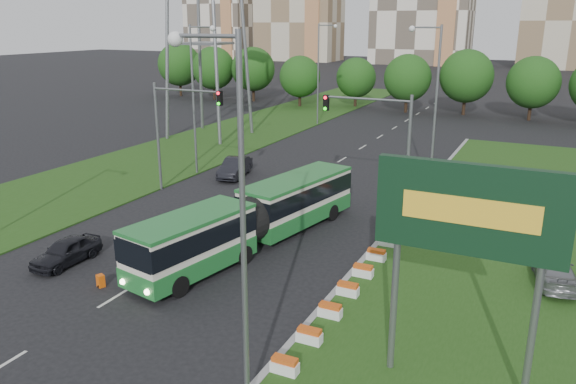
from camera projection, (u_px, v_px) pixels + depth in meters
The scene contains 18 objects.
ground at pixel (237, 261), 29.80m from camera, with size 360.00×360.00×0.00m, color black.
grass_median at pixel (512, 248), 31.29m from camera, with size 14.00×60.00×0.15m, color #214714.
median_kerb at pixel (390, 229), 34.17m from camera, with size 0.30×60.00×0.18m, color #949494.
left_verge at pixel (211, 143), 58.81m from camera, with size 12.00×110.00×0.10m, color #214714.
lane_markings at pixel (326, 169), 48.29m from camera, with size 0.20×100.00×0.01m, color silver, non-canonical shape.
flower_planters at pixel (370, 262), 28.53m from camera, with size 1.10×20.30×0.60m, color white, non-canonical shape.
billboard at pixel (469, 220), 17.76m from camera, with size 6.00×0.37×8.00m.
traffic_mast_median at pixel (383, 136), 34.89m from camera, with size 5.76×0.32×8.00m.
traffic_mast_left at pixel (175, 121), 40.31m from camera, with size 5.76×0.32×8.00m.
street_lamps at pixel (272, 117), 37.92m from camera, with size 36.00×60.00×12.00m, color slate, non-canonical shape.
tree_line at pixel (523, 84), 71.79m from camera, with size 120.00×8.00×9.00m, color #184B14, non-canonical shape.
midrise_west at pixel (220, 4), 193.30m from camera, with size 22.00×14.00×36.00m, color white.
articulated_bus at pixel (252, 218), 31.40m from camera, with size 2.59×16.62×2.74m.
car_left_near at pixel (66, 251), 29.34m from camera, with size 1.60×3.99×1.36m, color black.
car_left_far at pixel (235, 167), 45.83m from camera, with size 1.65×4.72×1.55m, color black.
car_median at pixel (555, 271), 26.74m from camera, with size 1.75×4.30×1.25m, color gray.
pedestrian at pixel (137, 269), 27.00m from camera, with size 0.57×0.37×1.57m, color gray.
shopping_trolley at pixel (101, 281), 26.82m from camera, with size 0.36×0.38×0.61m.
Camera 1 is at (14.31, -23.58, 12.17)m, focal length 35.00 mm.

